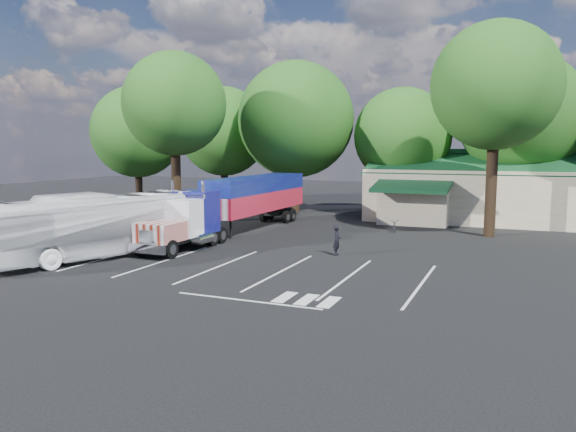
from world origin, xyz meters
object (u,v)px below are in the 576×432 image
at_px(bicycle, 395,226).
at_px(tour_bus, 97,225).
at_px(woman, 337,240).
at_px(silver_sedan, 405,212).
at_px(semi_truck, 240,201).

bearing_deg(bicycle, tour_bus, -143.57).
distance_m(woman, silver_sedan, 15.26).
height_order(semi_truck, bicycle, semi_truck).
bearing_deg(semi_truck, silver_sedan, 49.93).
relative_size(woman, tour_bus, 0.13).
distance_m(tour_bus, silver_sedan, 23.77).
bearing_deg(bicycle, semi_truck, -168.72).
height_order(woman, bicycle, woman).
bearing_deg(silver_sedan, woman, -164.42).
bearing_deg(tour_bus, semi_truck, 92.12).
bearing_deg(silver_sedan, bicycle, -157.36).
height_order(semi_truck, woman, semi_truck).
relative_size(bicycle, silver_sedan, 0.41).
xyz_separation_m(bicycle, silver_sedan, (-0.50, 6.00, 0.22)).
height_order(bicycle, silver_sedan, silver_sedan).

